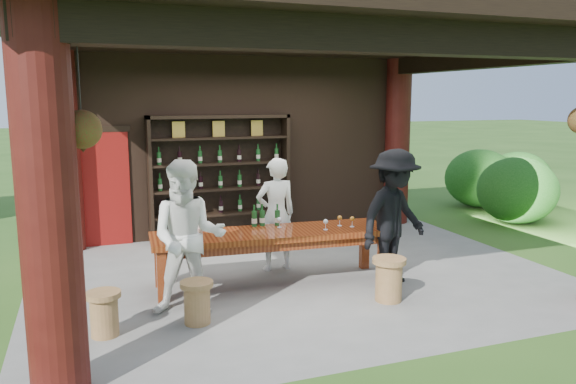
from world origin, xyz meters
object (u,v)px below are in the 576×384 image
object	(u,v)px
stool_near_left	(197,301)
stool_near_right	(389,278)
tasting_table	(272,239)
napkin_basket	(192,233)
guest_man	(394,217)
wine_shelf	(220,177)
stool_far_left	(104,313)
host	(276,214)
guest_woman	(188,238)

from	to	relation	value
stool_near_left	stool_near_right	xyz separation A→B (m)	(2.42, -0.11, 0.03)
tasting_table	napkin_basket	xyz separation A→B (m)	(-1.10, -0.01, 0.19)
guest_man	napkin_basket	distance (m)	2.74
wine_shelf	napkin_basket	bearing A→B (deg)	-110.52
wine_shelf	stool_far_left	bearing A→B (deg)	-120.10
stool_near_right	host	xyz separation A→B (m)	(-0.91, 1.75, 0.55)
stool_near_right	napkin_basket	distance (m)	2.59
tasting_table	guest_woman	size ratio (longest dim) A/B	1.80
stool_near_right	napkin_basket	bearing A→B (deg)	153.62
stool_near_right	napkin_basket	world-z (taller)	napkin_basket
wine_shelf	stool_near_left	size ratio (longest dim) A/B	5.14
host	guest_woman	size ratio (longest dim) A/B	0.91
stool_near_right	host	distance (m)	2.05
host	stool_far_left	bearing A→B (deg)	29.88
guest_woman	napkin_basket	distance (m)	0.70
stool_near_left	napkin_basket	size ratio (longest dim) A/B	1.91
stool_near_right	napkin_basket	size ratio (longest dim) A/B	2.15
tasting_table	host	distance (m)	0.70
stool_near_right	host	world-z (taller)	host
stool_near_right	guest_woman	world-z (taller)	guest_woman
stool_far_left	host	distance (m)	3.06
wine_shelf	guest_man	world-z (taller)	wine_shelf
stool_near_right	guest_woman	size ratio (longest dim) A/B	0.30
guest_woman	stool_near_left	bearing A→B (deg)	-73.52
stool_near_left	napkin_basket	xyz separation A→B (m)	(0.15, 1.02, 0.56)
stool_near_right	host	size ratio (longest dim) A/B	0.33
stool_far_left	guest_woman	xyz separation A→B (m)	(0.99, 0.34, 0.66)
wine_shelf	stool_near_left	xyz separation A→B (m)	(-1.18, -3.77, -0.86)
host	guest_woman	xyz separation A→B (m)	(-1.53, -1.29, 0.08)
guest_man	stool_near_right	bearing A→B (deg)	-144.56
napkin_basket	stool_near_right	bearing A→B (deg)	-26.38
stool_far_left	guest_woman	bearing A→B (deg)	19.09
stool_near_left	guest_woman	world-z (taller)	guest_woman
stool_near_right	stool_far_left	bearing A→B (deg)	178.03
wine_shelf	guest_man	distance (m)	3.68
stool_near_right	stool_far_left	distance (m)	3.43
stool_near_left	guest_man	distance (m)	2.95
guest_woman	stool_near_right	bearing A→B (deg)	2.71
guest_woman	guest_man	world-z (taller)	guest_man
tasting_table	guest_man	world-z (taller)	guest_man
stool_far_left	napkin_basket	world-z (taller)	napkin_basket
stool_far_left	guest_woman	size ratio (longest dim) A/B	0.27
tasting_table	stool_near_right	bearing A→B (deg)	-44.04
stool_near_right	napkin_basket	xyz separation A→B (m)	(-2.28, 1.13, 0.52)
wine_shelf	napkin_basket	distance (m)	2.96
guest_man	napkin_basket	size ratio (longest dim) A/B	7.18
host	guest_woman	world-z (taller)	guest_woman
guest_woman	wine_shelf	bearing A→B (deg)	84.14
stool_near_left	host	xyz separation A→B (m)	(1.51, 1.64, 0.58)
stool_near_right	guest_man	xyz separation A→B (m)	(0.41, 0.61, 0.64)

